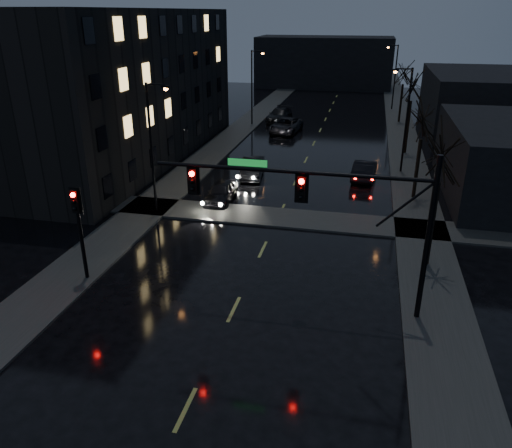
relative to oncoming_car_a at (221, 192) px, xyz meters
The scene contains 21 objects.
sidewalk_left 15.08m from the oncoming_car_a, 106.49° to the left, with size 3.00×140.00×0.12m, color #2D2D2B.
sidewalk_right 19.26m from the oncoming_car_a, 48.64° to the left, with size 3.00×140.00×0.12m, color #2D2D2B.
sidewalk_cross 4.73m from the oncoming_car_a, 25.92° to the right, with size 40.00×3.00×0.12m, color #2D2D2B.
apartment_block 16.38m from the oncoming_car_a, 142.42° to the left, with size 12.00×30.00×12.00m, color black.
commercial_right_far 34.77m from the oncoming_car_a, 52.29° to the left, with size 12.00×18.00×6.00m, color black.
far_block 57.56m from the oncoming_car_a, 88.78° to the left, with size 22.00×10.00×8.00m, color black.
signal_mast 14.70m from the oncoming_car_a, 55.07° to the right, with size 11.11×0.41×7.00m.
signal_pole_left 12.24m from the oncoming_car_a, 105.83° to the right, with size 0.35×0.41×4.53m.
tree_near 15.26m from the oncoming_car_a, 27.43° to the right, with size 3.52×3.52×8.08m.
tree_mid_a 14.06m from the oncoming_car_a, 15.28° to the left, with size 3.30×3.30×7.58m.
tree_mid_b 20.81m from the oncoming_car_a, 50.75° to the left, with size 3.74×3.74×8.59m.
tree_far 32.49m from the oncoming_car_a, 66.80° to the left, with size 3.43×3.43×7.88m.
streetlight_l_near 5.88m from the oncoming_car_a, 142.79° to the right, with size 1.53×0.28×8.00m.
streetlight_l_far 25.02m from the oncoming_car_a, 97.83° to the left, with size 1.53×0.28×8.00m.
streetlight_r_mid 15.66m from the oncoming_car_a, 38.67° to the left, with size 1.53×0.28×8.00m.
streetlight_r_far 39.48m from the oncoming_car_a, 72.50° to the left, with size 1.53×0.28×8.00m.
oncoming_car_a is the anchor object (origin of this frame).
oncoming_car_b 5.84m from the oncoming_car_a, 82.30° to the left, with size 1.53×4.39×1.45m, color black.
oncoming_car_c 21.40m from the oncoming_car_a, 87.81° to the left, with size 2.55×5.53×1.54m, color black.
oncoming_car_d 26.85m from the oncoming_car_a, 91.86° to the left, with size 2.15×5.29×1.54m, color black.
lead_car 11.68m from the oncoming_car_a, 37.89° to the left, with size 1.55×4.43×1.46m, color black.
Camera 1 is at (4.93, -9.59, 11.78)m, focal length 35.00 mm.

